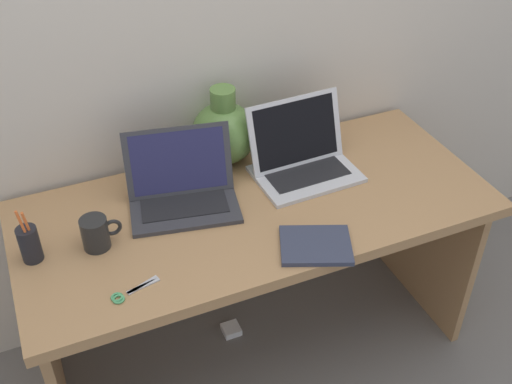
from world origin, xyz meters
TOP-DOWN VIEW (x-y plane):
  - ground_plane at (0.00, 0.00)m, footprint 6.00×6.00m
  - back_wall at (0.00, 0.39)m, footprint 4.40×0.04m
  - desk at (0.00, 0.00)m, footprint 1.57×0.69m
  - laptop_left at (-0.22, 0.12)m, footprint 0.39×0.31m
  - laptop_right at (0.22, 0.12)m, footprint 0.36×0.26m
  - green_vase at (0.00, 0.29)m, footprint 0.23×0.23m
  - notebook_stack at (0.08, -0.26)m, footprint 0.26×0.24m
  - coffee_mug at (-0.52, -0.00)m, footprint 0.12×0.08m
  - pen_cup at (-0.71, 0.02)m, footprint 0.06×0.06m
  - scissors at (-0.49, -0.23)m, footprint 0.15×0.07m
  - power_brick at (-0.07, 0.10)m, footprint 0.07×0.07m

SIDE VIEW (x-z plane):
  - ground_plane at x=0.00m, z-range 0.00..0.00m
  - power_brick at x=-0.07m, z-range 0.00..0.03m
  - desk at x=0.00m, z-range 0.21..0.93m
  - scissors at x=-0.49m, z-range 0.72..0.73m
  - notebook_stack at x=0.08m, z-range 0.72..0.74m
  - coffee_mug at x=-0.52m, z-range 0.72..0.83m
  - pen_cup at x=-0.71m, z-range 0.69..0.88m
  - laptop_left at x=-0.22m, z-range 0.67..0.90m
  - laptop_right at x=0.22m, z-range 0.66..0.91m
  - green_vase at x=0.00m, z-range 0.70..0.98m
  - back_wall at x=0.00m, z-range 0.00..2.40m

